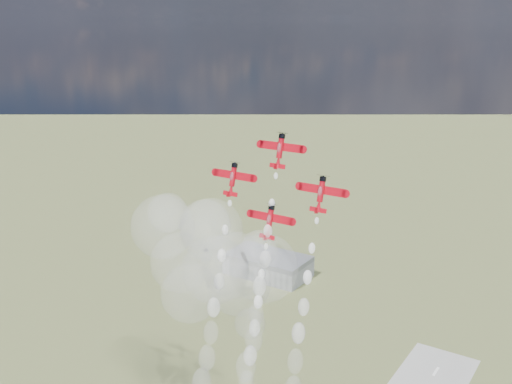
{
  "coord_description": "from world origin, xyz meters",
  "views": [
    {
      "loc": [
        59.93,
        -113.28,
        153.07
      ],
      "look_at": [
        -24.85,
        18.38,
        107.81
      ],
      "focal_mm": 42.0,
      "sensor_mm": 36.0,
      "label": 1
    }
  ],
  "objects_px": {
    "hangar": "(268,265)",
    "plane_slot": "(270,221)",
    "plane_right": "(321,193)",
    "plane_left": "(233,178)",
    "plane_lead": "(280,150)"
  },
  "relations": [
    {
      "from": "plane_right",
      "to": "plane_slot",
      "type": "distance_m",
      "value": 16.65
    },
    {
      "from": "plane_right",
      "to": "plane_slot",
      "type": "xyz_separation_m",
      "value": [
        -13.64,
        -2.52,
        -9.21
      ]
    },
    {
      "from": "hangar",
      "to": "plane_right",
      "type": "xyz_separation_m",
      "value": [
        114.79,
        -161.69,
        104.07
      ]
    },
    {
      "from": "plane_left",
      "to": "plane_slot",
      "type": "xyz_separation_m",
      "value": [
        13.64,
        -2.52,
        -9.21
      ]
    },
    {
      "from": "plane_left",
      "to": "plane_slot",
      "type": "relative_size",
      "value": 1.0
    },
    {
      "from": "plane_left",
      "to": "plane_slot",
      "type": "bearing_deg",
      "value": -10.46
    },
    {
      "from": "plane_lead",
      "to": "plane_slot",
      "type": "bearing_deg",
      "value": -90.0
    },
    {
      "from": "plane_left",
      "to": "plane_right",
      "type": "distance_m",
      "value": 27.29
    },
    {
      "from": "hangar",
      "to": "plane_right",
      "type": "height_order",
      "value": "plane_right"
    },
    {
      "from": "plane_lead",
      "to": "plane_left",
      "type": "bearing_deg",
      "value": -169.54
    },
    {
      "from": "plane_left",
      "to": "plane_right",
      "type": "xyz_separation_m",
      "value": [
        27.29,
        0.0,
        0.0
      ]
    },
    {
      "from": "plane_right",
      "to": "plane_slot",
      "type": "relative_size",
      "value": 1.0
    },
    {
      "from": "plane_lead",
      "to": "plane_slot",
      "type": "height_order",
      "value": "plane_lead"
    },
    {
      "from": "hangar",
      "to": "plane_slot",
      "type": "xyz_separation_m",
      "value": [
        101.15,
        -164.21,
        94.85
      ]
    },
    {
      "from": "hangar",
      "to": "plane_slot",
      "type": "relative_size",
      "value": 3.78
    }
  ]
}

